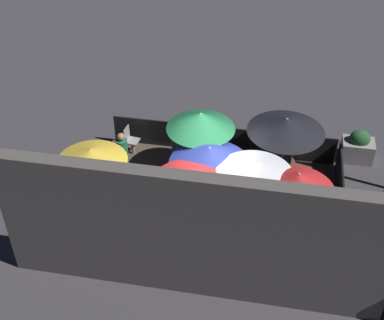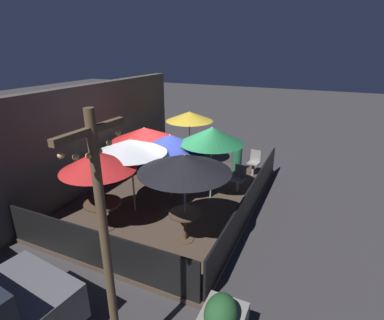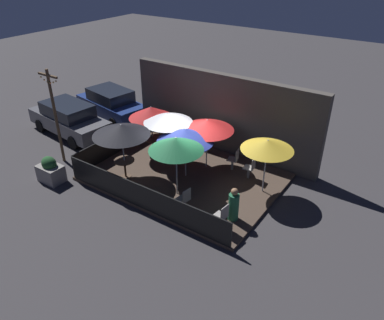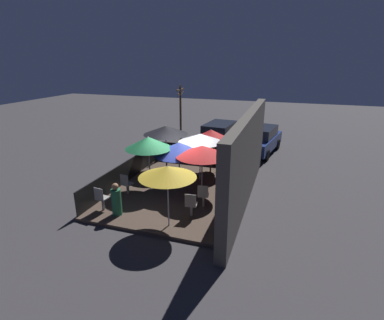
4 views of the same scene
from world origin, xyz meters
name	(u,v)px [view 2 (image 2 of 4)]	position (x,y,z in m)	size (l,w,h in m)	color
ground_plane	(172,200)	(0.00, 0.00, 0.00)	(60.00, 60.00, 0.00)	#383538
patio_deck	(172,198)	(0.00, 0.00, 0.06)	(7.30, 5.27, 0.12)	#47382D
building_wall	(96,137)	(0.00, 2.86, 1.78)	(8.90, 0.36, 3.57)	#4C4742
fence_front	(251,199)	(0.00, -2.59, 0.59)	(7.10, 0.05, 0.95)	black
fence_side_left	(93,248)	(-3.61, 0.00, 0.59)	(0.05, 5.07, 0.95)	black
patio_umbrella_0	(98,161)	(-2.30, 0.79, 2.04)	(1.90, 1.90, 2.17)	#B2B2B7
patio_umbrella_1	(185,163)	(-1.90, -1.41, 2.19)	(2.19, 2.19, 2.28)	#B2B2B7
patio_umbrella_2	(212,135)	(0.47, -1.17, 2.19)	(1.97, 1.97, 2.32)	#B2B2B7
patio_umbrella_3	(144,134)	(0.31, 1.11, 2.02)	(2.15, 2.15, 2.11)	#B2B2B7
patio_umbrella_4	(130,146)	(-1.22, 0.57, 2.13)	(2.01, 2.01, 2.20)	#B2B2B7
patio_umbrella_5	(170,143)	(0.03, 0.02, 1.93)	(2.20, 2.20, 2.08)	#B2B2B7
patio_umbrella_6	(189,116)	(3.04, 0.76, 2.08)	(1.89, 1.89, 2.15)	#B2B2B7
dining_table_0	(103,208)	(-2.30, 0.79, 0.72)	(0.96, 0.96, 0.75)	#4C3828
dining_table_1	(185,219)	(-1.90, -1.41, 0.72)	(0.80, 0.80, 0.77)	#4C3828
patio_chair_0	(239,178)	(1.29, -1.86, 0.61)	(0.45, 0.45, 0.90)	gray
patio_chair_1	(254,162)	(2.85, -2.00, 0.65)	(0.45, 0.45, 0.96)	gray
patio_chair_2	(154,161)	(1.40, 1.49, 0.64)	(0.47, 0.47, 0.94)	gray
patio_chair_3	(169,155)	(2.24, 1.29, 0.62)	(0.44, 0.44, 0.92)	gray
patron_0	(237,158)	(2.92, -1.32, 0.67)	(0.41, 0.41, 1.23)	#236642
light_post	(105,246)	(-5.15, -1.83, 2.26)	(1.10, 0.12, 4.06)	brown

